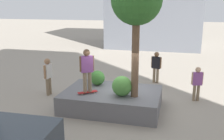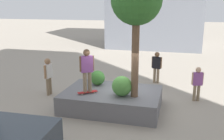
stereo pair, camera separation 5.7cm
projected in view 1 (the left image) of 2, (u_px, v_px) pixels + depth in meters
The scene contains 10 objects.
ground_plane at pixel (123, 107), 10.73m from camera, with size 120.00×120.00×0.00m, color #9E9384.
planter_ledge at pixel (112, 100), 10.53m from camera, with size 3.95×2.68×0.76m, color slate.
plaza_tree at pixel (137, 2), 8.94m from camera, with size 1.85×1.85×4.57m.
boxwood_shrub at pixel (122, 86), 9.81m from camera, with size 0.79×0.79×0.79m, color #4C8C3D.
hedge_clump at pixel (97, 78), 11.17m from camera, with size 0.65×0.65×0.65m, color #3D7A33.
skateboard at pixel (88, 92), 10.14m from camera, with size 0.76×0.65×0.07m.
skateboarder at pixel (87, 68), 9.88m from camera, with size 0.51×0.41×1.73m.
passerby_with_bag at pixel (156, 65), 13.90m from camera, with size 0.57×0.31×1.74m.
bystander_watching at pixel (197, 81), 11.25m from camera, with size 0.52×0.29×1.57m.
pedestrian_crossing at pixel (48, 74), 11.99m from camera, with size 0.28×0.61×1.79m.
Camera 1 is at (-2.06, 9.79, 4.22)m, focal length 40.43 mm.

